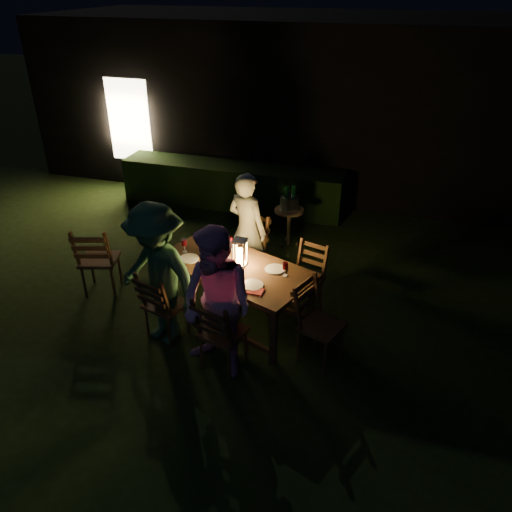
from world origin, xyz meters
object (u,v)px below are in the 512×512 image
(dining_table, at_px, (235,271))
(bottle_table, at_px, (218,249))
(chair_near_right, at_px, (223,344))
(chair_spare, at_px, (101,271))
(chair_far_left, at_px, (245,263))
(person_house_side, at_px, (247,230))
(bottle_bucket_a, at_px, (286,201))
(bottle_bucket_b, at_px, (293,199))
(ice_bucket, at_px, (290,203))
(side_table, at_px, (289,214))
(chair_near_left, at_px, (166,316))
(lantern, at_px, (240,254))
(person_opp_right, at_px, (217,304))
(chair_end, at_px, (319,336))
(chair_far_right, at_px, (305,289))
(person_opp_left, at_px, (158,276))

(dining_table, relative_size, bottle_table, 7.59)
(chair_near_right, relative_size, chair_spare, 0.93)
(chair_far_left, bearing_deg, bottle_table, 108.87)
(person_house_side, bearing_deg, chair_spare, 45.02)
(bottle_bucket_a, xyz_separation_m, bottle_bucket_b, (0.10, 0.08, 0.00))
(ice_bucket, bearing_deg, side_table, -90.00)
(ice_bucket, bearing_deg, person_house_side, -103.31)
(dining_table, relative_size, chair_far_left, 2.02)
(dining_table, distance_m, chair_spare, 2.02)
(chair_near_left, relative_size, bottle_bucket_a, 3.05)
(side_table, xyz_separation_m, bottle_bucket_a, (-0.05, -0.04, 0.23))
(lantern, xyz_separation_m, bottle_bucket_a, (0.05, 2.11, -0.16))
(chair_far_left, bearing_deg, bottle_bucket_b, -80.26)
(chair_spare, xyz_separation_m, bottle_bucket_a, (2.09, 2.06, 0.47))
(side_table, height_order, ice_bucket, ice_bucket)
(chair_near_left, bearing_deg, dining_table, 55.58)
(person_house_side, distance_m, person_opp_right, 1.87)
(dining_table, bearing_deg, bottle_bucket_a, 107.45)
(chair_near_left, xyz_separation_m, chair_near_right, (0.84, -0.31, 0.01))
(chair_end, relative_size, ice_bucket, 3.35)
(chair_end, distance_m, chair_spare, 3.18)
(dining_table, xyz_separation_m, chair_far_right, (0.78, 0.53, -0.44))
(person_house_side, xyz_separation_m, person_opp_left, (-0.57, -1.54, 0.07))
(ice_bucket, height_order, bottle_bucket_a, bottle_bucket_a)
(chair_spare, bearing_deg, dining_table, -18.56)
(person_opp_left, bearing_deg, lantern, 60.11)
(dining_table, xyz_separation_m, bottle_bucket_b, (0.21, 2.22, 0.07))
(chair_near_right, relative_size, chair_end, 1.00)
(lantern, distance_m, ice_bucket, 2.16)
(dining_table, distance_m, chair_near_right, 0.98)
(chair_spare, distance_m, lantern, 2.14)
(chair_near_right, distance_m, chair_far_right, 1.54)
(person_opp_right, bearing_deg, person_house_side, 118.76)
(chair_far_left, distance_m, chair_spare, 2.00)
(chair_far_right, height_order, person_house_side, person_house_side)
(person_house_side, distance_m, person_opp_left, 1.64)
(person_opp_left, bearing_deg, chair_far_right, 57.85)
(person_house_side, xyz_separation_m, ice_bucket, (0.30, 1.25, -0.08))
(ice_bucket, bearing_deg, person_opp_left, -107.28)
(person_opp_left, bearing_deg, dining_table, 61.24)
(chair_end, height_order, lantern, lantern)
(chair_end, bearing_deg, ice_bucket, -138.48)
(chair_far_right, bearing_deg, bottle_table, 39.73)
(chair_near_right, distance_m, side_table, 3.07)
(chair_spare, xyz_separation_m, ice_bucket, (2.14, 2.10, 0.42))
(person_opp_right, distance_m, person_opp_left, 0.90)
(chair_near_left, bearing_deg, chair_near_right, -4.23)
(lantern, relative_size, ice_bucket, 1.17)
(lantern, bearing_deg, person_opp_right, -85.70)
(bottle_bucket_b, bearing_deg, bottle_bucket_a, -141.34)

